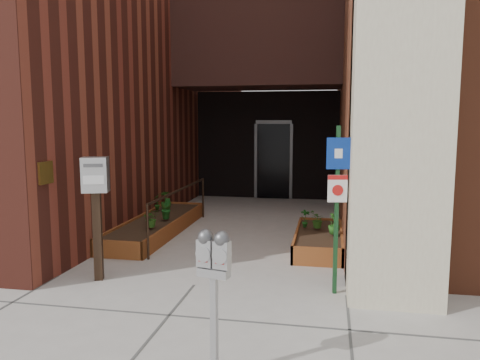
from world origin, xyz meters
The scene contains 15 objects.
ground centered at (0.00, 0.00, 0.00)m, with size 80.00×80.00×0.00m, color #9E9991.
architecture centered at (-0.18, 6.89, 4.98)m, with size 20.00×14.60×10.00m.
planter_left centered at (-1.55, 2.70, 0.13)m, with size 0.90×3.60×0.30m.
planter_right centered at (1.60, 2.20, 0.13)m, with size 0.80×2.20×0.30m.
handrail centered at (-1.05, 2.65, 0.75)m, with size 0.04×3.34×0.90m.
parking_meter centered at (0.82, -2.15, 1.00)m, with size 0.30×0.17×1.30m.
sign_post centered at (1.85, 0.05, 1.31)m, with size 0.29×0.09×2.13m.
payment_dropbox centered at (-1.36, -0.03, 1.23)m, with size 0.40×0.34×1.71m.
shrub_left_a centered at (-1.35, 1.93, 0.46)m, with size 0.29×0.29×0.32m, color #2D611B.
shrub_left_b centered at (-1.34, 2.65, 0.50)m, with size 0.22×0.22×0.40m, color #18571B.
shrub_left_c centered at (-1.66, 3.54, 0.50)m, with size 0.22×0.22×0.40m, color #245117.
shrub_left_d centered at (-1.85, 3.51, 0.48)m, with size 0.19×0.19×0.36m, color #205A19.
shrub_right_a centered at (1.85, 2.02, 0.47)m, with size 0.20×0.20×0.35m, color #255F1B.
shrub_right_b centered at (1.35, 2.43, 0.47)m, with size 0.18×0.18×0.33m, color #185518.
shrub_right_c centered at (1.56, 2.40, 0.45)m, with size 0.27×0.27×0.30m, color #295A19.
Camera 1 is at (1.75, -5.82, 2.20)m, focal length 35.00 mm.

